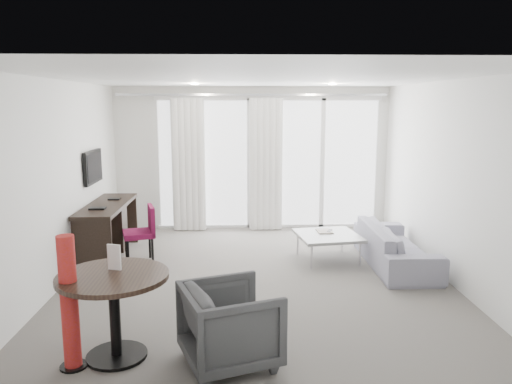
{
  "coord_description": "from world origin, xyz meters",
  "views": [
    {
      "loc": [
        -0.21,
        -6.14,
        2.31
      ],
      "look_at": [
        0.0,
        0.6,
        1.1
      ],
      "focal_mm": 35.0,
      "sensor_mm": 36.0,
      "label": 1
    }
  ],
  "objects_px": {
    "desk": "(108,231)",
    "red_lamp": "(69,303)",
    "round_table": "(115,316)",
    "desk_chair": "(139,234)",
    "coffee_table": "(328,247)",
    "sofa": "(395,246)",
    "tub_armchair": "(230,325)",
    "rattan_chair_a": "(280,197)",
    "rattan_chair_b": "(325,190)"
  },
  "relations": [
    {
      "from": "desk",
      "to": "red_lamp",
      "type": "bearing_deg",
      "value": -81.06
    },
    {
      "from": "round_table",
      "to": "red_lamp",
      "type": "height_order",
      "value": "red_lamp"
    },
    {
      "from": "desk_chair",
      "to": "coffee_table",
      "type": "height_order",
      "value": "desk_chair"
    },
    {
      "from": "desk",
      "to": "round_table",
      "type": "relative_size",
      "value": 1.76
    },
    {
      "from": "desk",
      "to": "sofa",
      "type": "xyz_separation_m",
      "value": [
        4.22,
        -0.49,
        -0.12
      ]
    },
    {
      "from": "desk_chair",
      "to": "red_lamp",
      "type": "height_order",
      "value": "red_lamp"
    },
    {
      "from": "tub_armchair",
      "to": "desk",
      "type": "bearing_deg",
      "value": 10.69
    },
    {
      "from": "round_table",
      "to": "sofa",
      "type": "distance_m",
      "value": 4.23
    },
    {
      "from": "tub_armchair",
      "to": "desk_chair",
      "type": "bearing_deg",
      "value": 5.32
    },
    {
      "from": "red_lamp",
      "to": "sofa",
      "type": "relative_size",
      "value": 0.61
    },
    {
      "from": "round_table",
      "to": "tub_armchair",
      "type": "relative_size",
      "value": 1.24
    },
    {
      "from": "round_table",
      "to": "sofa",
      "type": "bearing_deg",
      "value": 37.14
    },
    {
      "from": "tub_armchair",
      "to": "coffee_table",
      "type": "height_order",
      "value": "tub_armchair"
    },
    {
      "from": "red_lamp",
      "to": "coffee_table",
      "type": "distance_m",
      "value": 4.09
    },
    {
      "from": "round_table",
      "to": "rattan_chair_a",
      "type": "relative_size",
      "value": 1.26
    },
    {
      "from": "coffee_table",
      "to": "sofa",
      "type": "distance_m",
      "value": 0.97
    },
    {
      "from": "desk",
      "to": "tub_armchair",
      "type": "relative_size",
      "value": 2.19
    },
    {
      "from": "tub_armchair",
      "to": "red_lamp",
      "type": "bearing_deg",
      "value": 71.16
    },
    {
      "from": "desk_chair",
      "to": "red_lamp",
      "type": "relative_size",
      "value": 0.7
    },
    {
      "from": "tub_armchair",
      "to": "sofa",
      "type": "height_order",
      "value": "tub_armchair"
    },
    {
      "from": "round_table",
      "to": "red_lamp",
      "type": "distance_m",
      "value": 0.43
    },
    {
      "from": "coffee_table",
      "to": "sofa",
      "type": "bearing_deg",
      "value": -15.42
    },
    {
      "from": "tub_armchair",
      "to": "rattan_chair_a",
      "type": "distance_m",
      "value": 5.98
    },
    {
      "from": "desk",
      "to": "desk_chair",
      "type": "height_order",
      "value": "desk_chair"
    },
    {
      "from": "desk",
      "to": "rattan_chair_b",
      "type": "bearing_deg",
      "value": 40.47
    },
    {
      "from": "desk_chair",
      "to": "sofa",
      "type": "bearing_deg",
      "value": -20.27
    },
    {
      "from": "desk_chair",
      "to": "coffee_table",
      "type": "relative_size",
      "value": 0.96
    },
    {
      "from": "round_table",
      "to": "tub_armchair",
      "type": "bearing_deg",
      "value": -7.6
    },
    {
      "from": "tub_armchair",
      "to": "coffee_table",
      "type": "xyz_separation_m",
      "value": [
        1.39,
        2.95,
        -0.17
      ]
    },
    {
      "from": "red_lamp",
      "to": "coffee_table",
      "type": "relative_size",
      "value": 1.38
    },
    {
      "from": "round_table",
      "to": "rattan_chair_a",
      "type": "bearing_deg",
      "value": 71.21
    },
    {
      "from": "desk_chair",
      "to": "tub_armchair",
      "type": "height_order",
      "value": "desk_chair"
    },
    {
      "from": "desk_chair",
      "to": "tub_armchair",
      "type": "xyz_separation_m",
      "value": [
        1.39,
        -2.92,
        -0.06
      ]
    },
    {
      "from": "desk_chair",
      "to": "red_lamp",
      "type": "bearing_deg",
      "value": -106.71
    },
    {
      "from": "round_table",
      "to": "coffee_table",
      "type": "height_order",
      "value": "round_table"
    },
    {
      "from": "rattan_chair_a",
      "to": "sofa",
      "type": "bearing_deg",
      "value": -62.25
    },
    {
      "from": "sofa",
      "to": "desk_chair",
      "type": "bearing_deg",
      "value": 86.43
    },
    {
      "from": "red_lamp",
      "to": "coffee_table",
      "type": "xyz_separation_m",
      "value": [
        2.78,
        2.98,
        -0.41
      ]
    },
    {
      "from": "desk",
      "to": "tub_armchair",
      "type": "height_order",
      "value": "desk"
    },
    {
      "from": "round_table",
      "to": "tub_armchair",
      "type": "xyz_separation_m",
      "value": [
        1.05,
        -0.14,
        -0.03
      ]
    },
    {
      "from": "coffee_table",
      "to": "sofa",
      "type": "height_order",
      "value": "sofa"
    },
    {
      "from": "round_table",
      "to": "red_lamp",
      "type": "bearing_deg",
      "value": -153.38
    },
    {
      "from": "red_lamp",
      "to": "rattan_chair_b",
      "type": "bearing_deg",
      "value": 62.86
    },
    {
      "from": "coffee_table",
      "to": "rattan_chair_a",
      "type": "bearing_deg",
      "value": 99.13
    },
    {
      "from": "round_table",
      "to": "coffee_table",
      "type": "bearing_deg",
      "value": 49.05
    },
    {
      "from": "desk_chair",
      "to": "tub_armchair",
      "type": "bearing_deg",
      "value": -81.29
    },
    {
      "from": "desk_chair",
      "to": "round_table",
      "type": "distance_m",
      "value": 2.81
    },
    {
      "from": "red_lamp",
      "to": "sofa",
      "type": "distance_m",
      "value": 4.61
    },
    {
      "from": "desk",
      "to": "desk_chair",
      "type": "bearing_deg",
      "value": -27.03
    },
    {
      "from": "coffee_table",
      "to": "sofa",
      "type": "xyz_separation_m",
      "value": [
        0.93,
        -0.26,
        0.09
      ]
    }
  ]
}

